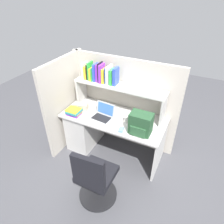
{
  "coord_description": "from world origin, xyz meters",
  "views": [
    {
      "loc": [
        1.1,
        -2.28,
        2.53
      ],
      "look_at": [
        0.0,
        -0.05,
        0.85
      ],
      "focal_mm": 32.19,
      "sensor_mm": 36.0,
      "label": 1
    }
  ],
  "objects_px": {
    "backpack": "(141,124)",
    "office_chair": "(95,180)",
    "laptop": "(103,115)",
    "paper_cup": "(127,119)",
    "computer_mouse": "(121,130)",
    "tissue_box": "(81,106)"
  },
  "relations": [
    {
      "from": "backpack",
      "to": "computer_mouse",
      "type": "relative_size",
      "value": 2.94
    },
    {
      "from": "laptop",
      "to": "paper_cup",
      "type": "relative_size",
      "value": 3.3
    },
    {
      "from": "office_chair",
      "to": "paper_cup",
      "type": "bearing_deg",
      "value": -97.5
    },
    {
      "from": "computer_mouse",
      "to": "office_chair",
      "type": "distance_m",
      "value": 0.75
    },
    {
      "from": "laptop",
      "to": "computer_mouse",
      "type": "bearing_deg",
      "value": -24.45
    },
    {
      "from": "laptop",
      "to": "office_chair",
      "type": "height_order",
      "value": "laptop"
    },
    {
      "from": "computer_mouse",
      "to": "paper_cup",
      "type": "bearing_deg",
      "value": 81.65
    },
    {
      "from": "paper_cup",
      "to": "office_chair",
      "type": "bearing_deg",
      "value": -92.75
    },
    {
      "from": "backpack",
      "to": "office_chair",
      "type": "relative_size",
      "value": 0.33
    },
    {
      "from": "laptop",
      "to": "backpack",
      "type": "xyz_separation_m",
      "value": [
        0.63,
        -0.09,
        0.1
      ]
    },
    {
      "from": "tissue_box",
      "to": "computer_mouse",
      "type": "bearing_deg",
      "value": -30.51
    },
    {
      "from": "laptop",
      "to": "tissue_box",
      "type": "bearing_deg",
      "value": 173.48
    },
    {
      "from": "backpack",
      "to": "paper_cup",
      "type": "bearing_deg",
      "value": 150.76
    },
    {
      "from": "backpack",
      "to": "tissue_box",
      "type": "height_order",
      "value": "backpack"
    },
    {
      "from": "paper_cup",
      "to": "tissue_box",
      "type": "distance_m",
      "value": 0.8
    },
    {
      "from": "paper_cup",
      "to": "laptop",
      "type": "bearing_deg",
      "value": -171.3
    },
    {
      "from": "backpack",
      "to": "paper_cup",
      "type": "xyz_separation_m",
      "value": [
        -0.26,
        0.15,
        -0.1
      ]
    },
    {
      "from": "tissue_box",
      "to": "office_chair",
      "type": "bearing_deg",
      "value": -64.63
    },
    {
      "from": "backpack",
      "to": "office_chair",
      "type": "height_order",
      "value": "backpack"
    },
    {
      "from": "tissue_box",
      "to": "office_chair",
      "type": "distance_m",
      "value": 1.23
    },
    {
      "from": "laptop",
      "to": "backpack",
      "type": "relative_size",
      "value": 1.08
    },
    {
      "from": "laptop",
      "to": "paper_cup",
      "type": "xyz_separation_m",
      "value": [
        0.37,
        0.06,
        -0.0
      ]
    }
  ]
}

